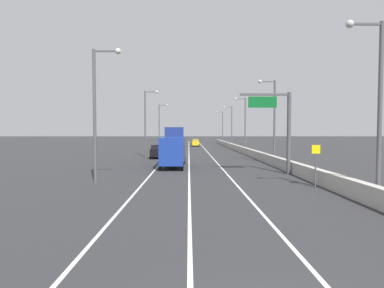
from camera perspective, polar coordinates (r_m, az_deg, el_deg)
The scene contains 20 objects.
ground_plane at distance 69.36m, azimuth 1.08°, elevation -0.87°, with size 320.00×320.00×0.00m, color #2D2D30.
lane_stripe_left at distance 60.45m, azimuth -3.89°, elevation -1.36°, with size 0.16×130.00×0.00m, color silver.
lane_stripe_center at distance 60.35m, azimuth -0.57°, elevation -1.36°, with size 0.16×130.00×0.00m, color silver.
lane_stripe_right at distance 60.45m, azimuth 2.75°, elevation -1.36°, with size 0.16×130.00×0.00m, color silver.
jersey_barrier_right at distance 46.39m, azimuth 11.58°, elevation -1.87°, with size 0.60×120.00×1.10m, color #B2ADA3.
overhead_sign_gantry at distance 29.59m, azimuth 16.00°, elevation 3.77°, with size 4.68×0.36×7.50m.
speed_advisory_sign at distance 23.39m, azimuth 21.75°, elevation -3.20°, with size 0.60×0.11×3.00m.
lamp_post_right_near at distance 20.30m, azimuth 30.63°, elevation 7.23°, with size 2.14×0.44×10.11m.
lamp_post_right_second at distance 38.74m, azimuth 14.53°, elevation 5.04°, with size 2.14×0.44×10.11m.
lamp_post_right_third at distance 58.34m, azimuth 9.49°, elevation 4.17°, with size 2.14×0.44×10.11m.
lamp_post_right_fourth at distance 78.19m, azimuth 7.13°, elevation 3.73°, with size 2.14×0.44×10.11m.
lamp_post_right_fifth at distance 98.08m, azimuth 5.47°, elevation 3.47°, with size 2.14×0.44×10.11m.
lamp_post_left_near at distance 24.35m, azimuth -16.88°, elevation 6.60°, with size 2.14×0.44×10.11m.
lamp_post_left_mid at distance 47.84m, azimuth -8.28°, elevation 4.58°, with size 2.14×0.44×10.11m.
lamp_post_left_far at distance 71.76m, azimuth -5.84°, elevation 3.86°, with size 2.14×0.44×10.11m.
car_black_0 at distance 45.64m, azimuth -6.37°, elevation -1.35°, with size 1.91×4.39×2.00m.
car_silver_1 at distance 92.60m, azimuth -3.38°, elevation 0.58°, with size 1.83×4.06×2.07m.
car_white_2 at distance 61.01m, azimuth -2.19°, elevation -0.39°, with size 1.85×4.63×2.00m.
car_yellow_3 at distance 79.98m, azimuth 0.63°, elevation 0.24°, with size 1.82×4.30×1.90m.
box_truck at distance 34.52m, azimuth -3.43°, elevation -0.85°, with size 2.58×8.05×4.41m.
Camera 1 is at (-2.04, -5.21, 3.98)m, focal length 29.07 mm.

